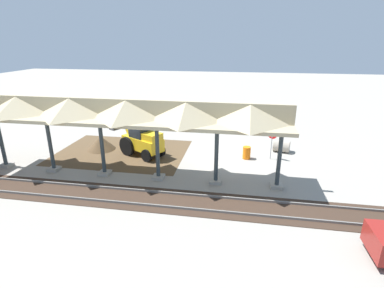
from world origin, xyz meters
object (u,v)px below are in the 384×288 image
at_px(stop_sign, 272,137).
at_px(concrete_pipe, 281,146).
at_px(backhoe, 141,139).
at_px(traffic_barrel, 247,153).

relative_size(stop_sign, concrete_pipe, 1.68).
height_order(stop_sign, backhoe, backhoe).
bearing_deg(backhoe, concrete_pipe, -166.51).
height_order(stop_sign, traffic_barrel, stop_sign).
bearing_deg(stop_sign, backhoe, 4.78).
height_order(stop_sign, concrete_pipe, stop_sign).
bearing_deg(stop_sign, concrete_pipe, -118.92).
xyz_separation_m(stop_sign, concrete_pipe, (-0.93, -1.69, -1.19)).
bearing_deg(traffic_barrel, backhoe, 4.26).
bearing_deg(traffic_barrel, concrete_pipe, -144.15).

